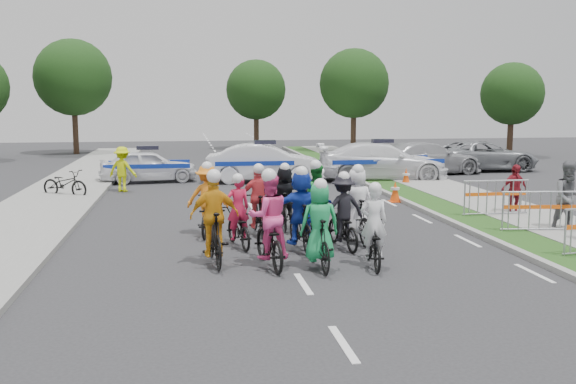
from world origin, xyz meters
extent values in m
plane|color=#28282B|center=(0.00, 0.00, 0.00)|extent=(90.00, 90.00, 0.00)
cube|color=gray|center=(5.10, 5.00, 0.06)|extent=(0.20, 60.00, 0.12)
cube|color=#1F3F14|center=(5.80, 5.00, 0.06)|extent=(1.20, 60.00, 0.11)
cube|color=gray|center=(7.60, 5.00, 0.07)|extent=(2.40, 60.00, 0.13)
cube|color=gray|center=(-6.50, 5.00, 0.07)|extent=(3.00, 60.00, 0.13)
imported|color=black|center=(1.64, 1.08, 0.45)|extent=(0.83, 1.78, 0.90)
imported|color=white|center=(1.64, 1.03, 0.93)|extent=(0.59, 0.43, 1.50)
sphere|color=white|center=(1.64, 0.98, 1.62)|extent=(0.26, 0.26, 0.26)
imported|color=black|center=(0.52, 1.05, 0.53)|extent=(0.53, 1.76, 1.06)
imported|color=#1DA056|center=(0.52, 1.00, 0.97)|extent=(0.78, 0.52, 1.58)
sphere|color=white|center=(0.52, 0.95, 1.71)|extent=(0.27, 0.27, 0.27)
imported|color=black|center=(-0.46, 1.40, 0.52)|extent=(0.93, 2.05, 1.04)
imported|color=#FB4598|center=(-0.46, 1.35, 1.05)|extent=(0.92, 0.75, 1.73)
sphere|color=white|center=(-0.46, 1.30, 1.87)|extent=(0.30, 0.30, 0.30)
imported|color=black|center=(-1.53, 1.75, 0.57)|extent=(0.68, 1.93, 1.14)
imported|color=orange|center=(-1.53, 1.70, 1.03)|extent=(1.03, 0.49, 1.71)
sphere|color=white|center=(-1.53, 1.65, 1.84)|extent=(0.30, 0.30, 0.30)
imported|color=black|center=(1.43, 2.77, 0.46)|extent=(0.84, 1.82, 0.92)
imported|color=black|center=(1.43, 2.72, 0.95)|extent=(1.06, 0.70, 1.53)
sphere|color=white|center=(1.43, 2.67, 1.65)|extent=(0.27, 0.27, 0.27)
imported|color=black|center=(0.44, 2.68, 0.55)|extent=(0.68, 1.88, 1.10)
imported|color=#1839B8|center=(0.44, 2.63, 1.01)|extent=(1.57, 0.63, 1.66)
sphere|color=white|center=(0.44, 2.58, 1.79)|extent=(0.29, 0.29, 0.29)
imported|color=black|center=(-0.92, 3.29, 0.44)|extent=(0.91, 1.78, 0.89)
imported|color=red|center=(-0.92, 3.24, 0.92)|extent=(0.60, 0.45, 1.48)
sphere|color=white|center=(-0.92, 3.19, 1.60)|extent=(0.26, 0.26, 0.26)
imported|color=black|center=(1.90, 3.31, 0.54)|extent=(0.73, 1.84, 1.08)
imported|color=white|center=(1.90, 3.26, 0.99)|extent=(0.85, 0.61, 1.62)
sphere|color=white|center=(1.90, 3.21, 1.75)|extent=(0.28, 0.28, 0.28)
imported|color=black|center=(1.06, 4.15, 0.50)|extent=(0.97, 1.98, 0.99)
imported|color=#17812C|center=(1.06, 4.10, 1.01)|extent=(0.90, 0.75, 1.66)
sphere|color=white|center=(1.06, 4.05, 1.79)|extent=(0.29, 0.29, 0.29)
imported|color=black|center=(-0.29, 4.60, 0.52)|extent=(0.58, 1.75, 1.04)
imported|color=#E64048|center=(-0.29, 4.55, 0.96)|extent=(0.93, 0.43, 1.56)
sphere|color=white|center=(-0.29, 4.50, 1.68)|extent=(0.27, 0.27, 0.27)
imported|color=black|center=(-1.56, 4.77, 0.48)|extent=(0.97, 1.92, 0.96)
imported|color=orange|center=(-1.56, 4.72, 0.98)|extent=(1.13, 0.78, 1.61)
sphere|color=white|center=(-1.56, 4.67, 1.73)|extent=(0.28, 0.28, 0.28)
imported|color=black|center=(0.47, 5.24, 0.50)|extent=(0.64, 1.72, 1.01)
imported|color=black|center=(0.47, 5.19, 0.94)|extent=(1.44, 0.59, 1.51)
sphere|color=white|center=(0.47, 5.14, 1.63)|extent=(0.26, 0.26, 0.26)
imported|color=white|center=(-3.60, 16.05, 0.68)|extent=(4.22, 2.25, 1.37)
imported|color=white|center=(1.23, 15.26, 0.80)|extent=(5.01, 2.23, 1.60)
imported|color=white|center=(6.25, 15.03, 0.81)|extent=(5.83, 2.99, 1.62)
imported|color=#A1A1A5|center=(9.07, 17.06, 0.75)|extent=(5.42, 2.82, 1.50)
imported|color=gray|center=(12.33, 18.02, 0.73)|extent=(5.30, 2.53, 1.46)
imported|color=#5D5E63|center=(7.54, 3.47, 0.92)|extent=(1.00, 0.84, 1.85)
imported|color=maroon|center=(7.46, 6.08, 0.76)|extent=(0.94, 0.52, 1.52)
imported|color=#C6D60B|center=(-4.39, 13.25, 0.84)|extent=(1.25, 1.00, 1.68)
cube|color=#F24C0C|center=(4.87, 9.19, 0.01)|extent=(0.40, 0.40, 0.03)
cone|color=#F24C0C|center=(4.87, 9.19, 0.35)|extent=(0.36, 0.36, 0.70)
cylinder|color=silver|center=(4.87, 9.19, 0.45)|extent=(0.29, 0.29, 0.08)
cube|color=#F24C0C|center=(6.71, 13.29, 0.01)|extent=(0.40, 0.40, 0.03)
cone|color=#F24C0C|center=(6.71, 13.29, 0.35)|extent=(0.36, 0.36, 0.70)
cylinder|color=silver|center=(6.71, 13.29, 0.45)|extent=(0.29, 0.29, 0.08)
imported|color=black|center=(-6.27, 12.04, 0.49)|extent=(1.94, 1.52, 0.98)
cylinder|color=#382619|center=(9.00, 30.00, 1.62)|extent=(0.36, 0.36, 3.25)
sphere|color=#153310|center=(9.00, 30.00, 4.55)|extent=(4.55, 4.55, 4.55)
cylinder|color=#382619|center=(18.00, 26.00, 1.38)|extent=(0.36, 0.36, 2.75)
sphere|color=#153310|center=(18.00, 26.00, 3.85)|extent=(3.85, 3.85, 3.85)
cylinder|color=#382619|center=(-9.00, 32.00, 1.75)|extent=(0.36, 0.36, 3.50)
sphere|color=#153310|center=(-9.00, 32.00, 4.90)|extent=(4.90, 4.90, 4.90)
cylinder|color=#382619|center=(3.00, 34.00, 1.50)|extent=(0.36, 0.36, 3.00)
sphere|color=#153310|center=(3.00, 34.00, 4.20)|extent=(4.20, 4.20, 4.20)
camera|label=1|loc=(-2.13, -11.27, 3.32)|focal=40.00mm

